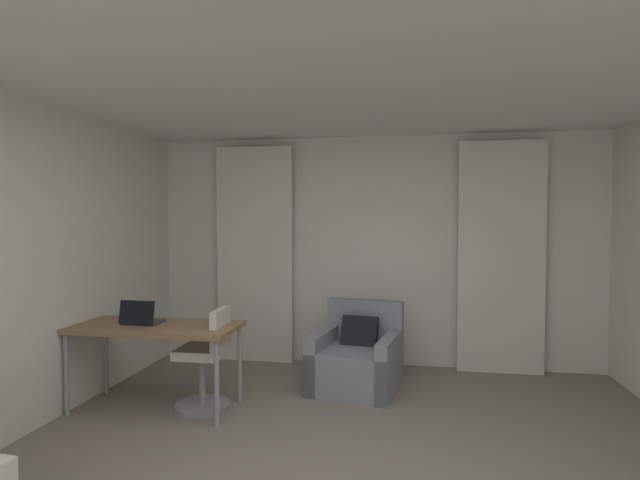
# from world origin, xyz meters

# --- Properties ---
(wall_window) EXTENTS (5.12, 0.06, 2.60)m
(wall_window) POSITION_xyz_m (0.00, 3.03, 1.30)
(wall_window) COLOR silver
(wall_window) RESTS_ON ground
(ceiling) EXTENTS (5.12, 6.12, 0.06)m
(ceiling) POSITION_xyz_m (0.00, 0.00, 2.63)
(ceiling) COLOR white
(ceiling) RESTS_ON wall_left
(curtain_left_panel) EXTENTS (0.90, 0.06, 2.50)m
(curtain_left_panel) POSITION_xyz_m (-1.38, 2.90, 1.25)
(curtain_left_panel) COLOR silver
(curtain_left_panel) RESTS_ON ground
(curtain_right_panel) EXTENTS (0.90, 0.06, 2.50)m
(curtain_right_panel) POSITION_xyz_m (1.38, 2.90, 1.25)
(curtain_right_panel) COLOR silver
(curtain_right_panel) RESTS_ON ground
(armchair) EXTENTS (0.92, 0.98, 0.82)m
(armchair) POSITION_xyz_m (-0.10, 2.18, 0.27)
(armchair) COLOR gray
(armchair) RESTS_ON ground
(desk) EXTENTS (1.43, 0.66, 0.73)m
(desk) POSITION_xyz_m (-1.79, 1.33, 0.67)
(desk) COLOR olive
(desk) RESTS_ON ground
(desk_chair) EXTENTS (0.48, 0.48, 0.88)m
(desk_chair) POSITION_xyz_m (-1.35, 1.39, 0.39)
(desk_chair) COLOR gray
(desk_chair) RESTS_ON ground
(laptop) EXTENTS (0.32, 0.25, 0.22)m
(laptop) POSITION_xyz_m (-1.93, 1.35, 0.78)
(laptop) COLOR #2D2D33
(laptop) RESTS_ON desk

